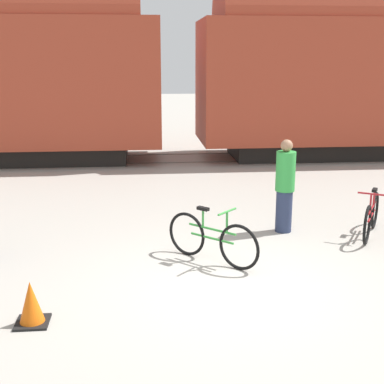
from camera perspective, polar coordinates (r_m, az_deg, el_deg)
ground_plane at (r=7.78m, az=4.15°, el=-9.85°), size 80.00×80.00×0.00m
freight_train at (r=16.85m, az=-1.31°, el=13.74°), size 56.82×3.08×5.73m
rail_near at (r=16.45m, az=-1.07°, el=3.18°), size 68.82×0.07×0.01m
rail_far at (r=17.85m, az=-1.43°, el=4.06°), size 68.82×0.07×0.01m
bicycle_green at (r=8.44m, az=2.14°, el=-5.04°), size 1.30×1.23×0.90m
bicycle_maroon at (r=10.19m, az=18.58°, el=-2.46°), size 0.92×1.49×0.87m
person_in_green at (r=9.93m, az=9.88°, el=0.60°), size 0.35×0.35×1.73m
traffic_cone at (r=6.91m, az=-16.78°, el=-11.40°), size 0.40×0.40×0.55m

